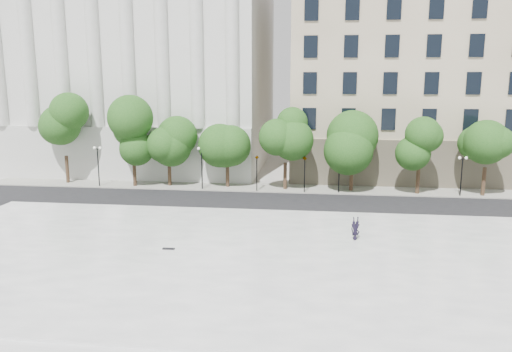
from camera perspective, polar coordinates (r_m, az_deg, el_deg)
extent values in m
plane|color=#A8A69F|center=(28.77, -3.23, -11.89)|extent=(160.00, 160.00, 0.00)
cube|color=white|center=(31.43, -2.26, -9.39)|extent=(44.00, 22.00, 0.45)
cube|color=black|center=(45.71, 0.73, -3.06)|extent=(60.00, 8.00, 0.02)
cube|color=#9C9B90|center=(51.50, 1.45, -1.37)|extent=(60.00, 4.00, 0.12)
cube|color=silver|center=(68.59, -11.85, 12.00)|extent=(30.00, 26.00, 25.00)
cube|color=beige|center=(66.81, 20.42, 9.86)|extent=(36.00, 26.00, 21.00)
cylinder|color=black|center=(49.61, 0.09, 0.14)|extent=(0.10, 0.10, 3.50)
imported|color=black|center=(49.25, 0.09, 2.52)|extent=(0.38, 1.67, 0.67)
cylinder|color=black|center=(49.28, 5.57, 0.01)|extent=(0.10, 0.10, 3.50)
imported|color=black|center=(48.92, 5.62, 2.41)|extent=(1.01, 1.69, 0.68)
imported|color=black|center=(34.70, 11.26, -6.82)|extent=(0.84, 1.67, 0.44)
cube|color=black|center=(32.78, -9.96, -8.18)|extent=(0.79, 0.22, 0.08)
cylinder|color=#382619|center=(57.36, -20.76, 0.68)|extent=(0.36, 0.36, 3.03)
sphere|color=#144112|center=(56.81, -21.05, 4.75)|extent=(3.57, 3.57, 3.57)
cylinder|color=#382619|center=(53.52, -13.72, 0.40)|extent=(0.36, 0.36, 3.07)
sphere|color=#144112|center=(52.92, -13.93, 4.83)|extent=(4.19, 4.19, 4.19)
cylinder|color=#382619|center=(53.03, -9.85, 0.12)|extent=(0.36, 0.36, 2.45)
sphere|color=#144112|center=(52.50, -9.97, 3.69)|extent=(3.75, 3.75, 3.75)
cylinder|color=#382619|center=(51.77, -3.27, -0.01)|extent=(0.36, 0.36, 2.44)
sphere|color=#144112|center=(51.23, -3.31, 3.64)|extent=(4.58, 4.58, 4.58)
cylinder|color=#382619|center=(50.62, 3.34, -0.05)|extent=(0.36, 0.36, 2.81)
sphere|color=#144112|center=(50.02, 3.39, 4.24)|extent=(3.49, 3.49, 3.49)
cylinder|color=#382619|center=(50.77, 10.84, -0.16)|extent=(0.36, 0.36, 2.88)
sphere|color=#144112|center=(50.16, 11.00, 4.23)|extent=(4.34, 4.34, 4.34)
cylinder|color=#382619|center=(51.06, 18.00, -0.59)|extent=(0.36, 0.36, 2.64)
sphere|color=#144112|center=(50.49, 18.25, 3.40)|extent=(3.70, 3.70, 3.70)
cylinder|color=#382619|center=(52.49, 24.57, -0.64)|extent=(0.36, 0.36, 2.84)
sphere|color=#144112|center=(51.91, 24.91, 3.52)|extent=(3.78, 3.78, 3.78)
cylinder|color=black|center=(54.35, -17.57, 0.87)|extent=(0.12, 0.12, 4.03)
cube|color=black|center=(54.04, -17.69, 2.98)|extent=(0.60, 0.06, 0.06)
sphere|color=white|center=(54.15, -17.99, 3.08)|extent=(0.28, 0.28, 0.28)
sphere|color=white|center=(53.90, -17.41, 3.08)|extent=(0.28, 0.28, 0.28)
cylinder|color=black|center=(50.80, -6.20, 0.71)|extent=(0.12, 0.12, 4.15)
cube|color=black|center=(50.47, -6.25, 3.03)|extent=(0.60, 0.06, 0.06)
sphere|color=white|center=(50.52, -6.59, 3.14)|extent=(0.28, 0.28, 0.28)
sphere|color=white|center=(50.39, -5.92, 3.13)|extent=(0.28, 0.28, 0.28)
cylinder|color=black|center=(49.59, 9.47, 0.18)|extent=(0.12, 0.12, 3.84)
cube|color=black|center=(49.26, 9.54, 2.38)|extent=(0.60, 0.06, 0.06)
sphere|color=white|center=(49.23, 9.20, 2.50)|extent=(0.28, 0.28, 0.28)
sphere|color=white|center=(49.26, 9.89, 2.48)|extent=(0.28, 0.28, 0.28)
cylinder|color=black|center=(51.45, 22.41, -0.21)|extent=(0.12, 0.12, 3.69)
cube|color=black|center=(51.14, 22.57, 1.82)|extent=(0.60, 0.06, 0.06)
sphere|color=white|center=(51.05, 22.25, 1.94)|extent=(0.28, 0.28, 0.28)
sphere|color=white|center=(51.21, 22.90, 1.92)|extent=(0.28, 0.28, 0.28)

